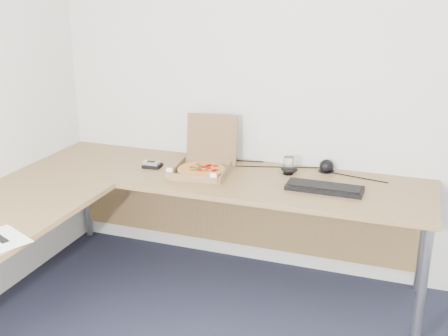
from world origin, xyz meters
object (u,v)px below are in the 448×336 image
at_px(desk, 143,197).
at_px(keyboard, 324,188).
at_px(pizza_box, 202,167).
at_px(drinking_glass, 288,166).
at_px(wallet, 152,166).

xyz_separation_m(desk, keyboard, (0.95, 0.38, 0.04)).
bearing_deg(desk, keyboard, 21.57).
distance_m(pizza_box, drinking_glass, 0.53).
bearing_deg(desk, pizza_box, 65.96).
relative_size(desk, pizza_box, 6.63).
bearing_deg(drinking_glass, desk, -140.33).
height_order(desk, wallet, wallet).
height_order(pizza_box, wallet, pizza_box).
xyz_separation_m(drinking_glass, keyboard, (0.26, -0.20, -0.04)).
relative_size(pizza_box, keyboard, 0.88).
xyz_separation_m(keyboard, wallet, (-1.10, 0.04, -0.00)).
bearing_deg(keyboard, drinking_glass, 142.84).
bearing_deg(keyboard, wallet, 178.47).
relative_size(drinking_glass, wallet, 1.00).
height_order(desk, drinking_glass, drinking_glass).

